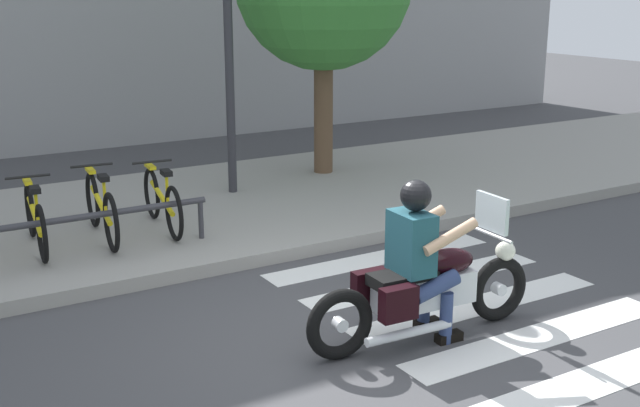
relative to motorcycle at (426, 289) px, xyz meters
The scene contains 14 objects.
ground_plane 0.75m from the motorcycle, 149.46° to the left, with size 48.00×48.00×0.00m, color #424244.
sidewalk 4.57m from the motorcycle, 96.54° to the left, with size 24.00×4.40×0.15m, color gray.
crosswalk_stripe_0 1.63m from the motorcycle, 55.71° to the right, with size 2.80×0.40×0.01m, color white.
crosswalk_stripe_1 1.11m from the motorcycle, 29.23° to the right, with size 2.80×0.40×0.01m, color white.
crosswalk_stripe_2 1.04m from the motorcycle, 19.15° to the left, with size 2.80×0.40×0.01m, color white.
crosswalk_stripe_3 1.48m from the motorcycle, 51.43° to the left, with size 2.80×0.40×0.01m, color white.
crosswalk_stripe_4 2.15m from the motorcycle, 65.16° to the left, with size 2.80×0.40×0.01m, color white.
motorcycle is the anchor object (origin of this frame).
rider 0.37m from the motorcycle, behind, with size 0.64×0.56×1.42m.
bicycle_1 4.44m from the motorcycle, 122.78° to the left, with size 0.48×1.62×0.76m.
bicycle_2 4.10m from the motorcycle, 114.28° to the left, with size 0.48×1.71×0.80m.
bicycle_3 3.86m from the motorcycle, 104.46° to the left, with size 0.48×1.62×0.76m.
bike_rack 3.78m from the motorcycle, 122.74° to the left, with size 2.76×0.07×0.48m.
street_lamp 5.45m from the motorcycle, 84.22° to the left, with size 0.28×0.28×4.52m.
Camera 1 is at (-3.52, -5.26, 2.95)m, focal length 44.74 mm.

